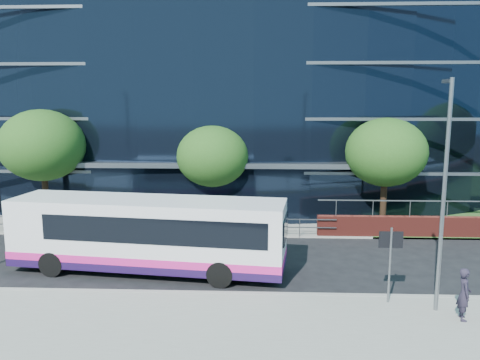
{
  "coord_description": "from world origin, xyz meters",
  "views": [
    {
      "loc": [
        -0.23,
        -17.93,
        7.33
      ],
      "look_at": [
        -1.31,
        8.0,
        3.04
      ],
      "focal_mm": 35.0,
      "sensor_mm": 36.0,
      "label": 1
    }
  ],
  "objects_px": {
    "tree_far_a": "(42,145)",
    "tree_far_b": "(213,156)",
    "tree_dist_e": "(460,126)",
    "pedestrian": "(464,294)",
    "streetlight_east": "(444,190)",
    "city_bus": "(150,234)",
    "street_sign": "(391,249)",
    "tree_far_c": "(386,152)"
  },
  "relations": [
    {
      "from": "street_sign",
      "to": "city_bus",
      "type": "distance_m",
      "value": 9.96
    },
    {
      "from": "tree_far_a",
      "to": "city_bus",
      "type": "height_order",
      "value": "tree_far_a"
    },
    {
      "from": "tree_far_b",
      "to": "city_bus",
      "type": "relative_size",
      "value": 0.5
    },
    {
      "from": "tree_far_c",
      "to": "city_bus",
      "type": "distance_m",
      "value": 14.37
    },
    {
      "from": "tree_dist_e",
      "to": "city_bus",
      "type": "distance_m",
      "value": 48.23
    },
    {
      "from": "tree_far_c",
      "to": "tree_far_a",
      "type": "bearing_deg",
      "value": 180.0
    },
    {
      "from": "tree_dist_e",
      "to": "pedestrian",
      "type": "height_order",
      "value": "tree_dist_e"
    },
    {
      "from": "streetlight_east",
      "to": "street_sign",
      "type": "bearing_deg",
      "value": 158.64
    },
    {
      "from": "street_sign",
      "to": "tree_dist_e",
      "type": "height_order",
      "value": "tree_dist_e"
    },
    {
      "from": "tree_dist_e",
      "to": "streetlight_east",
      "type": "distance_m",
      "value": 45.85
    },
    {
      "from": "street_sign",
      "to": "tree_far_c",
      "type": "height_order",
      "value": "tree_far_c"
    },
    {
      "from": "street_sign",
      "to": "pedestrian",
      "type": "xyz_separation_m",
      "value": [
        2.13,
        -1.31,
        -1.11
      ]
    },
    {
      "from": "tree_far_a",
      "to": "tree_far_c",
      "type": "distance_m",
      "value": 20.0
    },
    {
      "from": "tree_far_a",
      "to": "pedestrian",
      "type": "bearing_deg",
      "value": -31.22
    },
    {
      "from": "street_sign",
      "to": "tree_far_a",
      "type": "relative_size",
      "value": 0.4
    },
    {
      "from": "tree_far_c",
      "to": "city_bus",
      "type": "xyz_separation_m",
      "value": [
        -11.95,
        -7.48,
        -2.82
      ]
    },
    {
      "from": "tree_far_c",
      "to": "city_bus",
      "type": "bearing_deg",
      "value": -147.97
    },
    {
      "from": "tree_far_b",
      "to": "tree_far_a",
      "type": "bearing_deg",
      "value": -177.14
    },
    {
      "from": "city_bus",
      "to": "pedestrian",
      "type": "distance_m",
      "value": 12.41
    },
    {
      "from": "city_bus",
      "to": "streetlight_east",
      "type": "bearing_deg",
      "value": -11.56
    },
    {
      "from": "tree_far_b",
      "to": "pedestrian",
      "type": "bearing_deg",
      "value": -52.16
    },
    {
      "from": "tree_far_a",
      "to": "pedestrian",
      "type": "relative_size",
      "value": 3.91
    },
    {
      "from": "streetlight_east",
      "to": "pedestrian",
      "type": "distance_m",
      "value": 3.53
    },
    {
      "from": "tree_far_a",
      "to": "tree_far_b",
      "type": "bearing_deg",
      "value": 2.86
    },
    {
      "from": "city_bus",
      "to": "street_sign",
      "type": "bearing_deg",
      "value": -11.12
    },
    {
      "from": "tree_far_a",
      "to": "tree_dist_e",
      "type": "distance_m",
      "value": 48.27
    },
    {
      "from": "tree_far_a",
      "to": "city_bus",
      "type": "distance_m",
      "value": 11.43
    },
    {
      "from": "street_sign",
      "to": "tree_far_c",
      "type": "distance_m",
      "value": 11.14
    },
    {
      "from": "tree_far_b",
      "to": "streetlight_east",
      "type": "relative_size",
      "value": 0.76
    },
    {
      "from": "tree_far_a",
      "to": "tree_far_b",
      "type": "relative_size",
      "value": 1.15
    },
    {
      "from": "street_sign",
      "to": "city_bus",
      "type": "relative_size",
      "value": 0.23
    },
    {
      "from": "tree_far_c",
      "to": "city_bus",
      "type": "relative_size",
      "value": 0.53
    },
    {
      "from": "tree_far_b",
      "to": "tree_dist_e",
      "type": "xyz_separation_m",
      "value": [
        27.0,
        30.5,
        0.33
      ]
    },
    {
      "from": "tree_far_a",
      "to": "streetlight_east",
      "type": "xyz_separation_m",
      "value": [
        19.0,
        -11.17,
        -0.42
      ]
    },
    {
      "from": "tree_far_b",
      "to": "streetlight_east",
      "type": "xyz_separation_m",
      "value": [
        9.0,
        -11.67,
        0.23
      ]
    },
    {
      "from": "tree_dist_e",
      "to": "pedestrian",
      "type": "xyz_separation_m",
      "value": [
        -17.37,
        -42.89,
        -3.49
      ]
    },
    {
      "from": "tree_far_b",
      "to": "city_bus",
      "type": "distance_m",
      "value": 8.58
    },
    {
      "from": "streetlight_east",
      "to": "tree_far_a",
      "type": "bearing_deg",
      "value": 149.54
    },
    {
      "from": "tree_far_c",
      "to": "tree_dist_e",
      "type": "distance_m",
      "value": 35.36
    },
    {
      "from": "tree_dist_e",
      "to": "city_bus",
      "type": "relative_size",
      "value": 0.53
    },
    {
      "from": "street_sign",
      "to": "tree_far_a",
      "type": "height_order",
      "value": "tree_far_a"
    },
    {
      "from": "streetlight_east",
      "to": "pedestrian",
      "type": "bearing_deg",
      "value": -48.96
    }
  ]
}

